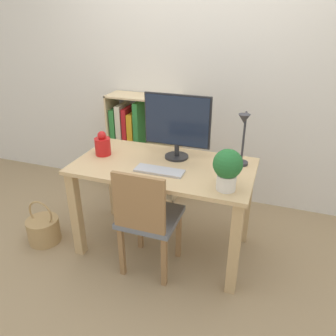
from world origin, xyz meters
TOP-DOWN VIEW (x-y plane):
  - ground_plane at (0.00, 0.00)m, footprint 10.00×10.00m
  - wall_back at (0.00, 0.98)m, footprint 8.00×0.05m
  - desk at (0.00, 0.00)m, footprint 1.32×0.71m
  - monitor at (0.05, 0.16)m, footprint 0.51×0.18m
  - keyboard at (0.02, -0.12)m, footprint 0.35×0.12m
  - vase at (-0.51, 0.02)m, footprint 0.12×0.12m
  - desk_lamp at (0.54, 0.14)m, footprint 0.10×0.19m
  - potted_plant at (0.50, -0.22)m, footprint 0.18×0.18m
  - chair at (-0.01, -0.30)m, footprint 0.40×0.40m
  - bookshelf at (-0.62, 0.81)m, footprint 0.72×0.28m
  - basket at (-0.98, -0.27)m, footprint 0.26×0.26m

SIDE VIEW (x-z plane):
  - ground_plane at x=0.00m, z-range 0.00..0.00m
  - basket at x=-0.98m, z-range -0.08..0.31m
  - chair at x=-0.01m, z-range 0.04..0.90m
  - bookshelf at x=-0.62m, z-range -0.04..1.00m
  - desk at x=0.00m, z-range 0.23..0.98m
  - keyboard at x=0.02m, z-range 0.75..0.76m
  - vase at x=-0.51m, z-range 0.73..0.92m
  - potted_plant at x=0.50m, z-range 0.76..1.03m
  - desk_lamp at x=0.54m, z-range 0.79..1.20m
  - monitor at x=0.05m, z-range 0.78..1.26m
  - wall_back at x=0.00m, z-range 0.00..2.60m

